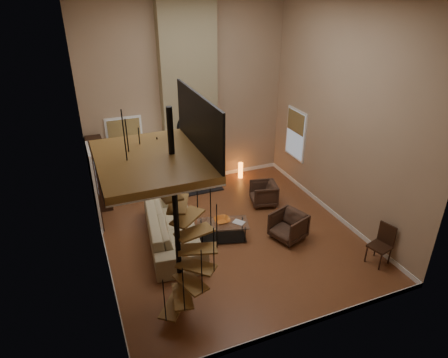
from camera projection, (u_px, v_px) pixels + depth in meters
name	position (u px, v px, depth m)	size (l,w,h in m)	color
ground	(230.00, 235.00, 9.96)	(6.00, 6.50, 0.01)	brown
back_wall	(187.00, 96.00, 11.40)	(6.00, 0.02, 5.50)	tan
front_wall	(313.00, 200.00, 6.02)	(6.00, 0.02, 5.50)	tan
left_wall	(89.00, 152.00, 7.71)	(0.02, 6.50, 5.50)	tan
right_wall	(343.00, 116.00, 9.71)	(0.02, 6.50, 5.50)	tan
baseboard_back	(191.00, 179.00, 12.61)	(6.00, 0.02, 0.12)	white
baseboard_front	(298.00, 327.00, 7.25)	(6.00, 0.02, 0.12)	white
baseboard_left	(108.00, 261.00, 8.93)	(0.02, 6.50, 0.12)	white
baseboard_right	(329.00, 210.00, 10.92)	(0.02, 6.50, 0.12)	white
chimney_breast	(189.00, 98.00, 11.24)	(1.60, 0.38, 5.50)	#90835E
hearth	(198.00, 189.00, 12.07)	(1.50, 0.60, 0.04)	black
firebox	(194.00, 170.00, 12.07)	(0.95, 0.02, 0.72)	black
mantel	(194.00, 153.00, 11.73)	(1.70, 0.18, 0.06)	white
mirror_frame	(193.00, 127.00, 11.42)	(0.94, 0.94, 0.10)	black
mirror_disc	(192.00, 127.00, 11.43)	(0.80, 0.80, 0.01)	white
vase_left	(176.00, 150.00, 11.51)	(0.24, 0.24, 0.25)	black
vase_right	(212.00, 145.00, 11.91)	(0.20, 0.20, 0.21)	#185155
window_back	(125.00, 142.00, 11.25)	(1.02, 0.06, 1.52)	white
window_right	(296.00, 133.00, 11.86)	(0.06, 1.02, 1.52)	white
entry_door	(95.00, 188.00, 9.98)	(0.10, 1.05, 2.16)	white
loft	(157.00, 156.00, 6.32)	(1.70, 2.20, 1.09)	olive
spiral_stair	(178.00, 228.00, 7.07)	(1.47, 1.47, 4.06)	black
hutch	(99.00, 174.00, 10.90)	(0.42, 0.90, 2.01)	#321B10
sofa	(172.00, 227.00, 9.58)	(2.94, 1.15, 0.86)	tan
armchair_near	(266.00, 193.00, 11.16)	(0.69, 0.71, 0.65)	#412A1E
armchair_far	(290.00, 225.00, 9.73)	(0.74, 0.76, 0.69)	#412A1E
coffee_table	(223.00, 229.00, 9.70)	(1.36, 0.92, 0.46)	silver
bowl	(222.00, 221.00, 9.64)	(0.39, 0.39, 0.10)	orange
book	(238.00, 223.00, 9.61)	(0.21, 0.28, 0.03)	gray
floor_lamp	(157.00, 160.00, 10.65)	(0.41, 0.41, 1.71)	black
accent_lamp	(240.00, 170.00, 12.74)	(0.15, 0.15, 0.53)	orange
side_chair	(382.00, 242.00, 8.80)	(0.53, 0.52, 0.94)	#321B10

